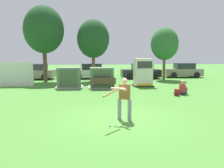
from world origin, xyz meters
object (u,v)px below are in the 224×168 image
backpack (177,93)px  parked_car_left_of_center (90,72)px  batter (124,97)px  parked_car_rightmost (183,71)px  parked_car_leftmost (35,72)px  transformer_mid_west (102,78)px  generator_enclosure (143,73)px  parked_car_right_of_center (141,72)px  park_bench (104,83)px  transformer_west (69,78)px  seated_spectator (183,89)px  sports_ball (110,125)px

backpack → parked_car_left_of_center: (-5.35, 11.38, 0.54)m
batter → parked_car_rightmost: 19.37m
batter → parked_car_leftmost: size_ratio=0.40×
parked_car_left_of_center → backpack: bearing=-64.8°
transformer_mid_west → generator_enclosure: size_ratio=0.91×
generator_enclosure → parked_car_right_of_center: bearing=78.2°
generator_enclosure → park_bench: generator_enclosure is taller
transformer_west → parked_car_left_of_center: (1.78, 6.99, -0.04)m
backpack → parked_car_leftmost: 15.95m
seated_spectator → backpack: 0.74m
sports_ball → parked_car_rightmost: (10.22, 17.61, 0.71)m
transformer_mid_west → batter: size_ratio=1.21×
transformer_west → park_bench: bearing=-25.7°
park_bench → parked_car_right_of_center: 8.92m
seated_spectator → backpack: (-0.58, -0.43, -0.16)m
park_bench → parked_car_leftmost: parked_car_leftmost is taller
transformer_mid_west → parked_car_leftmost: (-6.60, 7.31, -0.04)m
generator_enclosure → batter: 10.37m
seated_spectator → backpack: size_ratio=2.19×
backpack → parked_car_leftmost: size_ratio=0.10×
generator_enclosure → parked_car_rightmost: (6.41, 6.96, -0.38)m
parked_car_leftmost → parked_car_left_of_center: (5.84, 0.03, 0.00)m
park_bench → parked_car_right_of_center: size_ratio=0.43×
transformer_mid_west → generator_enclosure: (3.48, 0.64, 0.35)m
generator_enclosure → parked_car_right_of_center: (1.26, 6.05, -0.38)m
park_bench → parked_car_rightmost: parked_car_rightmost is taller
batter → parked_car_rightmost: (9.59, 16.83, -0.22)m
transformer_mid_west → parked_car_left_of_center: bearing=95.9°
transformer_west → parked_car_rightmost: bearing=30.3°
generator_enclosure → sports_ball: 11.36m
generator_enclosure → parked_car_rightmost: bearing=47.3°
batter → parked_car_right_of_center: size_ratio=0.41×
transformer_west → parked_car_rightmost: (12.43, 7.26, -0.04)m
parked_car_leftmost → generator_enclosure: bearing=-33.5°
transformer_west → sports_ball: transformer_west is taller
park_bench → batter: size_ratio=1.04×
generator_enclosure → parked_car_leftmost: size_ratio=0.52×
sports_ball → backpack: size_ratio=0.20×
park_bench → sports_ball: (-0.45, -9.08, -0.49)m
backpack → parked_car_left_of_center: size_ratio=0.10×
seated_spectator → parked_car_leftmost: (-11.77, 10.92, 0.38)m
generator_enclosure → parked_car_leftmost: bearing=146.5°
transformer_mid_west → seated_spectator: (5.17, -3.61, -0.41)m
park_bench → batter: bearing=-88.7°
transformer_west → backpack: 8.39m
parked_car_rightmost → transformer_west: bearing=-149.7°
transformer_mid_west → backpack: 6.14m
batter → backpack: 6.77m
generator_enclosure → sports_ball: bearing=-109.7°
transformer_mid_west → park_bench: (0.11, -0.93, -0.25)m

